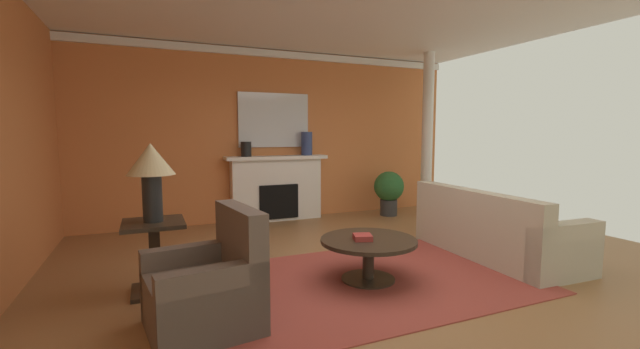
{
  "coord_description": "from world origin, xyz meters",
  "views": [
    {
      "loc": [
        -2.09,
        -3.71,
        1.54
      ],
      "look_at": [
        -0.0,
        1.12,
        1.0
      ],
      "focal_mm": 22.56,
      "sensor_mm": 36.0,
      "label": 1
    }
  ],
  "objects": [
    {
      "name": "fireplace",
      "position": [
        0.0,
        3.06,
        0.55
      ],
      "size": [
        1.8,
        0.35,
        1.15
      ],
      "color": "white",
      "rests_on": "ground_plane"
    },
    {
      "name": "sofa",
      "position": [
        1.85,
        -0.04,
        0.3
      ],
      "size": [
        0.98,
        2.13,
        0.85
      ],
      "color": "#BCB299",
      "rests_on": "ground_plane"
    },
    {
      "name": "wall_fireplace",
      "position": [
        0.0,
        3.27,
        1.5
      ],
      "size": [
        7.16,
        0.12,
        3.0
      ],
      "primitive_type": "cube",
      "color": "#CC723D",
      "rests_on": "ground_plane"
    },
    {
      "name": "table_lamp",
      "position": [
        -2.06,
        0.39,
        1.22
      ],
      "size": [
        0.44,
        0.44,
        0.75
      ],
      "color": "black",
      "rests_on": "side_table"
    },
    {
      "name": "coffee_table",
      "position": [
        -0.01,
        -0.17,
        0.34
      ],
      "size": [
        1.0,
        1.0,
        0.45
      ],
      "color": "#2D2319",
      "rests_on": "ground_plane"
    },
    {
      "name": "vase_mantel_right",
      "position": [
        0.55,
        3.01,
        1.36
      ],
      "size": [
        0.2,
        0.2,
        0.42
      ],
      "primitive_type": "cylinder",
      "color": "navy",
      "rests_on": "fireplace"
    },
    {
      "name": "mantel_mirror",
      "position": [
        0.0,
        3.18,
        1.77
      ],
      "size": [
        1.27,
        0.04,
        0.95
      ],
      "primitive_type": "cube",
      "color": "silver"
    },
    {
      "name": "side_table",
      "position": [
        -2.06,
        0.39,
        0.4
      ],
      "size": [
        0.56,
        0.56,
        0.7
      ],
      "color": "#2D2319",
      "rests_on": "ground_plane"
    },
    {
      "name": "potted_plant",
      "position": [
        2.06,
        2.63,
        0.49
      ],
      "size": [
        0.56,
        0.56,
        0.83
      ],
      "color": "#333333",
      "rests_on": "ground_plane"
    },
    {
      "name": "column_white",
      "position": [
        2.68,
        2.34,
        1.5
      ],
      "size": [
        0.2,
        0.2,
        3.0
      ],
      "primitive_type": "cylinder",
      "color": "white",
      "rests_on": "ground_plane"
    },
    {
      "name": "area_rug",
      "position": [
        -0.01,
        -0.17,
        0.01
      ],
      "size": [
        3.32,
        2.23,
        0.01
      ],
      "primitive_type": "cube",
      "color": "#993D33",
      "rests_on": "ground_plane"
    },
    {
      "name": "book_red_cover",
      "position": [
        -0.09,
        -0.18,
        0.48
      ],
      "size": [
        0.23,
        0.23,
        0.06
      ],
      "primitive_type": "cube",
      "rotation": [
        0.0,
        0.0,
        -0.32
      ],
      "color": "maroon",
      "rests_on": "coffee_table"
    },
    {
      "name": "vase_mantel_left",
      "position": [
        -0.55,
        3.01,
        1.28
      ],
      "size": [
        0.18,
        0.18,
        0.25
      ],
      "primitive_type": "cylinder",
      "color": "black",
      "rests_on": "fireplace"
    },
    {
      "name": "ground_plane",
      "position": [
        0.0,
        0.0,
        0.0
      ],
      "size": [
        8.52,
        8.52,
        0.0
      ],
      "primitive_type": "plane",
      "color": "olive"
    },
    {
      "name": "armchair_near_window",
      "position": [
        -1.69,
        -0.56,
        0.31
      ],
      "size": [
        0.9,
        0.9,
        0.95
      ],
      "color": "brown",
      "rests_on": "ground_plane"
    },
    {
      "name": "crown_moulding",
      "position": [
        0.0,
        3.19,
        2.92
      ],
      "size": [
        7.16,
        0.08,
        0.12
      ],
      "primitive_type": "cube",
      "color": "white"
    }
  ]
}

